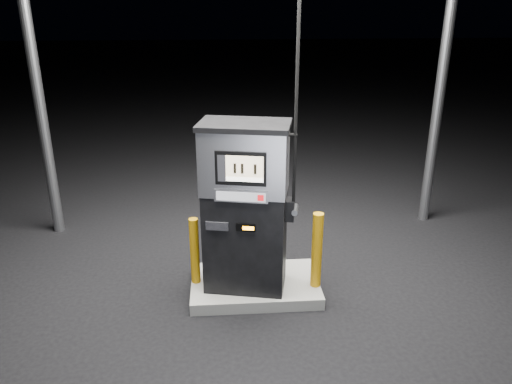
{
  "coord_description": "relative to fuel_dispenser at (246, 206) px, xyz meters",
  "views": [
    {
      "loc": [
        -0.4,
        -5.45,
        3.5
      ],
      "look_at": [
        0.01,
        0.0,
        1.35
      ],
      "focal_mm": 35.0,
      "sensor_mm": 36.0,
      "label": 1
    }
  ],
  "objects": [
    {
      "name": "bollard_right",
      "position": [
        0.86,
        -0.08,
        -0.57
      ],
      "size": [
        0.16,
        0.16,
        0.97
      ],
      "primitive_type": "cylinder",
      "rotation": [
        0.0,
        0.0,
        -0.28
      ],
      "color": "#C6870B",
      "rests_on": "pump_island"
    },
    {
      "name": "fuel_dispenser",
      "position": [
        0.0,
        0.0,
        0.0
      ],
      "size": [
        1.19,
        0.81,
        4.27
      ],
      "rotation": [
        0.0,
        0.0,
        -0.21
      ],
      "color": "black",
      "rests_on": "pump_island"
    },
    {
      "name": "pump_island",
      "position": [
        0.12,
        0.09,
        -1.13
      ],
      "size": [
        1.6,
        1.0,
        0.15
      ],
      "primitive_type": "cube",
      "color": "slate",
      "rests_on": "ground"
    },
    {
      "name": "bollard_left",
      "position": [
        -0.62,
        0.12,
        -0.63
      ],
      "size": [
        0.13,
        0.13,
        0.86
      ],
      "primitive_type": "cylinder",
      "rotation": [
        0.0,
        0.0,
        0.17
      ],
      "color": "#C6870B",
      "rests_on": "pump_island"
    },
    {
      "name": "ground",
      "position": [
        0.12,
        0.09,
        -1.21
      ],
      "size": [
        80.0,
        80.0,
        0.0
      ],
      "primitive_type": "plane",
      "color": "black",
      "rests_on": "ground"
    }
  ]
}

